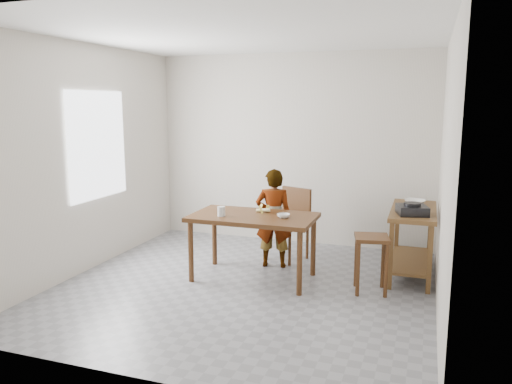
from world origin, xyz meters
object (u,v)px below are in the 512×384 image
(child, at_px, (274,218))
(dining_chair, at_px, (287,225))
(dining_table, at_px, (253,247))
(prep_counter, at_px, (412,242))
(stool, at_px, (371,264))

(child, bearing_deg, dining_chair, -114.78)
(dining_table, xyz_separation_m, dining_chair, (0.17, 0.83, 0.08))
(child, bearing_deg, prep_counter, 175.79)
(prep_counter, distance_m, child, 1.66)
(child, xyz_separation_m, dining_chair, (0.08, 0.33, -0.15))
(dining_table, bearing_deg, prep_counter, 22.15)
(prep_counter, relative_size, stool, 1.95)
(dining_chair, relative_size, stool, 1.49)
(dining_table, relative_size, dining_chair, 1.52)
(dining_table, bearing_deg, dining_chair, 78.38)
(prep_counter, relative_size, dining_chair, 1.31)
(prep_counter, xyz_separation_m, stool, (-0.39, -0.68, -0.09))
(child, distance_m, dining_chair, 0.37)
(dining_chair, xyz_separation_m, stool, (1.16, -0.82, -0.15))
(stool, bearing_deg, prep_counter, 60.13)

